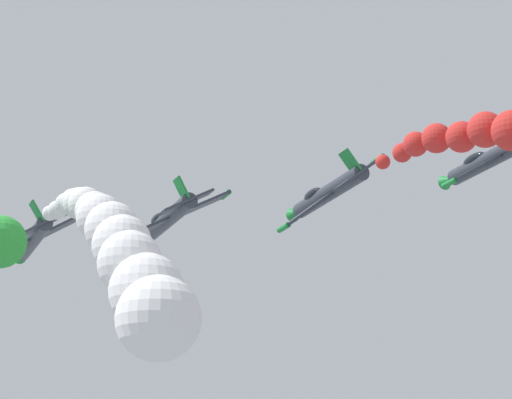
# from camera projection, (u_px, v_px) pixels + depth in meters

# --- Properties ---
(airplane_left_inner) EXTENTS (8.22, 10.35, 5.49)m
(airplane_left_inner) POSITION_uv_depth(u_px,v_px,m) (32.00, 240.00, 66.20)
(airplane_left_inner) COLOR #333842
(smoke_trail_left_inner) EXTENTS (3.31, 26.58, 13.12)m
(smoke_trail_left_inner) POSITION_uv_depth(u_px,v_px,m) (121.00, 255.00, 41.61)
(smoke_trail_left_inner) COLOR white
(airplane_right_inner) EXTENTS (8.54, 10.35, 4.94)m
(airplane_right_inner) POSITION_uv_depth(u_px,v_px,m) (168.00, 219.00, 64.55)
(airplane_right_inner) COLOR #333842
(airplane_left_outer) EXTENTS (7.72, 10.35, 6.22)m
(airplane_left_outer) POSITION_uv_depth(u_px,v_px,m) (327.00, 193.00, 62.17)
(airplane_left_outer) COLOR #333842
(airplane_right_outer) EXTENTS (8.41, 10.35, 5.18)m
(airplane_right_outer) POSITION_uv_depth(u_px,v_px,m) (493.00, 157.00, 60.18)
(airplane_right_outer) COLOR #333842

